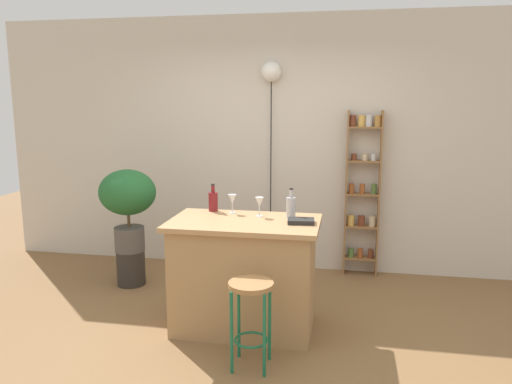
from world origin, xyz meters
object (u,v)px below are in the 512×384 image
object	(u,v)px
plant_stool	(131,267)
wine_glass_left	(259,203)
bottle_vinegar	(213,201)
wine_glass_center	(232,200)
bar_stool	(251,305)
bottle_olive_oil	(291,207)
cookbook	(301,221)
spice_shelf	(363,190)
potted_plant	(128,199)
pendant_globe_light	(271,75)

from	to	relation	value
plant_stool	wine_glass_left	xyz separation A→B (m)	(1.46, -0.58, 0.86)
bottle_vinegar	wine_glass_center	xyz separation A→B (m)	(0.18, -0.05, 0.03)
bar_stool	bottle_olive_oil	size ratio (longest dim) A/B	2.53
bar_stool	plant_stool	distance (m)	2.08
bottle_olive_oil	cookbook	size ratio (longest dim) A/B	1.20
bottle_olive_oil	wine_glass_center	bearing A→B (deg)	170.61
bar_stool	spice_shelf	distance (m)	2.32
spice_shelf	plant_stool	bearing A→B (deg)	-161.96
bar_stool	spice_shelf	size ratio (longest dim) A/B	0.36
potted_plant	pendant_globe_light	bearing A→B (deg)	30.50
spice_shelf	bottle_olive_oil	world-z (taller)	spice_shelf
bottle_olive_oil	wine_glass_center	distance (m)	0.53
bottle_vinegar	wine_glass_center	distance (m)	0.19
potted_plant	pendant_globe_light	xyz separation A→B (m)	(1.34, 0.79, 1.25)
spice_shelf	wine_glass_center	size ratio (longest dim) A/B	10.90
spice_shelf	plant_stool	size ratio (longest dim) A/B	4.92
bar_stool	cookbook	size ratio (longest dim) A/B	3.03
wine_glass_center	bottle_vinegar	bearing A→B (deg)	164.84
plant_stool	wine_glass_center	size ratio (longest dim) A/B	2.21
potted_plant	pendant_globe_light	size ratio (longest dim) A/B	0.37
wine_glass_center	wine_glass_left	bearing A→B (deg)	-16.52
spice_shelf	bottle_olive_oil	xyz separation A→B (m)	(-0.62, -1.35, 0.08)
potted_plant	wine_glass_left	bearing A→B (deg)	-21.68
cookbook	potted_plant	bearing A→B (deg)	152.35
potted_plant	spice_shelf	bearing A→B (deg)	18.04
potted_plant	bottle_olive_oil	distance (m)	1.83
bottle_vinegar	spice_shelf	bearing A→B (deg)	42.66
plant_stool	pendant_globe_light	xyz separation A→B (m)	(1.34, 0.79, 1.97)
spice_shelf	pendant_globe_light	world-z (taller)	pendant_globe_light
potted_plant	bottle_olive_oil	size ratio (longest dim) A/B	3.36
bottle_vinegar	cookbook	size ratio (longest dim) A/B	1.15
potted_plant	bottle_vinegar	bearing A→B (deg)	-24.01
wine_glass_left	cookbook	xyz separation A→B (m)	(0.37, -0.18, -0.10)
bar_stool	cookbook	xyz separation A→B (m)	(0.29, 0.61, 0.47)
pendant_globe_light	bottle_olive_oil	bearing A→B (deg)	-74.39
bottle_vinegar	wine_glass_center	bearing A→B (deg)	-15.16
bar_stool	potted_plant	bearing A→B (deg)	138.45
bottle_vinegar	bar_stool	bearing A→B (deg)	-60.30
cookbook	pendant_globe_light	xyz separation A→B (m)	(-0.49, 1.55, 1.21)
bottle_vinegar	cookbook	bearing A→B (deg)	-20.53
wine_glass_center	pendant_globe_light	size ratio (longest dim) A/B	0.07
bar_stool	pendant_globe_light	distance (m)	2.74
bar_stool	bottle_vinegar	world-z (taller)	bottle_vinegar
plant_stool	wine_glass_left	size ratio (longest dim) A/B	2.21
bottle_olive_oil	pendant_globe_light	xyz separation A→B (m)	(-0.39, 1.38, 1.14)
spice_shelf	wine_glass_left	world-z (taller)	spice_shelf
bottle_vinegar	cookbook	world-z (taller)	bottle_vinegar
wine_glass_left	wine_glass_center	world-z (taller)	same
bottle_vinegar	wine_glass_center	world-z (taller)	bottle_vinegar
cookbook	wine_glass_center	bearing A→B (deg)	152.78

